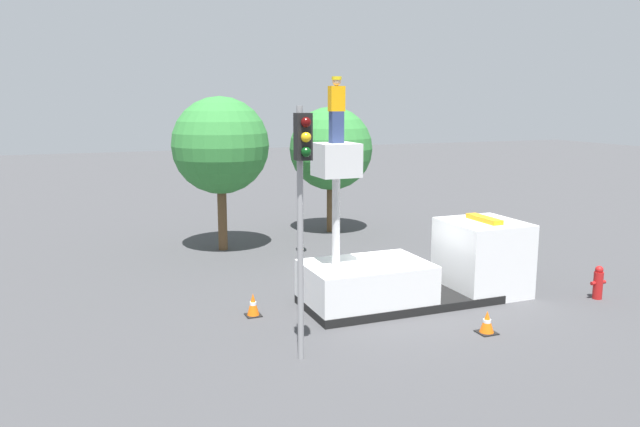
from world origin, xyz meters
The scene contains 10 objects.
ground_plane centered at (0.00, 0.00, 0.00)m, with size 120.00×120.00×0.00m, color #424244.
bucket_truck centered at (0.70, 0.00, 0.95)m, with size 6.81×2.40×4.73m.
worker centered at (-2.04, 0.00, 5.61)m, with size 0.40×0.26×1.75m.
traffic_light_pole centered at (-4.05, -2.83, 4.05)m, with size 0.34×0.57×5.74m.
traffic_light_across centered at (-0.96, 5.81, 3.56)m, with size 0.34×0.57×5.02m.
fire_hydrant centered at (5.71, -1.81, 0.50)m, with size 0.52×0.28×1.02m.
traffic_cone_rear centered at (-4.29, 0.52, 0.31)m, with size 0.42×0.42×0.65m.
traffic_cone_curbside centered at (0.90, -2.93, 0.28)m, with size 0.46×0.46×0.59m.
tree_left_bg centered at (-3.30, 8.49, 4.12)m, with size 3.77×3.77×6.03m.
tree_right_bg centered at (2.02, 10.14, 3.74)m, with size 3.68×3.68×5.59m.
Camera 1 is at (-8.61, -15.42, 5.85)m, focal length 35.00 mm.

